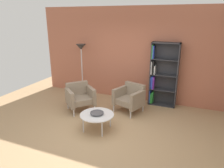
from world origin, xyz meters
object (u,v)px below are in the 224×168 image
at_px(decorative_bowl, 97,113).
at_px(armchair_spare_guest, 80,96).
at_px(coffee_table_low, 97,115).
at_px(bookshelf_tall, 162,75).
at_px(floor_lamp_torchiere, 81,53).
at_px(armchair_corner_red, 130,97).

distance_m(decorative_bowl, armchair_spare_guest, 1.26).
bearing_deg(armchair_spare_guest, coffee_table_low, -90.05).
relative_size(bookshelf_tall, floor_lamp_torchiere, 1.09).
xyz_separation_m(armchair_corner_red, armchair_spare_guest, (-1.36, -0.46, 0.00)).
bearing_deg(coffee_table_low, armchair_spare_guest, 139.11).
height_order(coffee_table_low, floor_lamp_torchiere, floor_lamp_torchiere).
bearing_deg(armchair_corner_red, floor_lamp_torchiere, -179.32).
bearing_deg(armchair_corner_red, bookshelf_tall, 68.85).
bearing_deg(armchair_corner_red, armchair_spare_guest, -141.45).
bearing_deg(floor_lamp_torchiere, armchair_spare_guest, -63.83).
xyz_separation_m(bookshelf_tall, armchair_spare_guest, (-2.06, -1.29, -0.52)).
bearing_deg(decorative_bowl, armchair_spare_guest, 139.11).
relative_size(bookshelf_tall, armchair_spare_guest, 2.00).
height_order(armchair_corner_red, floor_lamp_torchiere, floor_lamp_torchiere).
relative_size(armchair_corner_red, floor_lamp_torchiere, 0.51).
distance_m(coffee_table_low, decorative_bowl, 0.06).
bearing_deg(bookshelf_tall, coffee_table_low, -117.71).
relative_size(armchair_corner_red, armchair_spare_guest, 0.93).
relative_size(coffee_table_low, armchair_spare_guest, 0.84).
distance_m(decorative_bowl, floor_lamp_torchiere, 2.66).
xyz_separation_m(bookshelf_tall, coffee_table_low, (-1.11, -2.11, -0.56)).
height_order(bookshelf_tall, armchair_spare_guest, bookshelf_tall).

